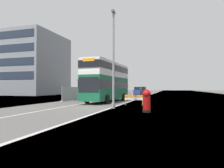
{
  "coord_description": "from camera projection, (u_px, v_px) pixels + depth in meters",
  "views": [
    {
      "loc": [
        6.62,
        -15.66,
        1.74
      ],
      "look_at": [
        0.31,
        5.27,
        2.2
      ],
      "focal_mm": 30.94,
      "sensor_mm": 36.0,
      "label": 1
    }
  ],
  "objects": [
    {
      "name": "car_oncoming_near",
      "position": [
        122.0,
        92.0,
        43.88
      ],
      "size": [
        2.02,
        4.43,
        1.93
      ],
      "color": "navy",
      "rests_on": "ground"
    },
    {
      "name": "car_receding_mid",
      "position": [
        138.0,
        91.0,
        50.45
      ],
      "size": [
        1.93,
        4.15,
        2.03
      ],
      "color": "navy",
      "rests_on": "ground"
    },
    {
      "name": "roadworks_barrier",
      "position": [
        134.0,
        99.0,
        19.57
      ],
      "size": [
        1.96,
        0.62,
        1.05
      ],
      "color": "orange",
      "rests_on": "ground"
    },
    {
      "name": "construction_site_fence",
      "position": [
        99.0,
        92.0,
        37.39
      ],
      "size": [
        0.44,
        27.4,
        1.94
      ],
      "color": "#A8AAAD",
      "rests_on": "ground"
    },
    {
      "name": "bare_tree_far_verge_near",
      "position": [
        81.0,
        86.0,
        47.27
      ],
      "size": [
        2.44,
        2.66,
        4.18
      ],
      "color": "#4C3D2D",
      "rests_on": "ground"
    },
    {
      "name": "backdrop_office_block",
      "position": [
        22.0,
        65.0,
        52.73
      ],
      "size": [
        21.16,
        15.49,
        15.83
      ],
      "color": "gray",
      "rests_on": "ground"
    },
    {
      "name": "double_decker_bus",
      "position": [
        107.0,
        81.0,
        24.65
      ],
      "size": [
        3.17,
        10.8,
        4.97
      ],
      "color": "#145638",
      "rests_on": "ground"
    },
    {
      "name": "lamppost_foreground",
      "position": [
        113.0,
        62.0,
        16.49
      ],
      "size": [
        0.29,
        0.7,
        8.41
      ],
      "color": "gray",
      "rests_on": "ground"
    },
    {
      "name": "red_pillar_postbox",
      "position": [
        147.0,
        100.0,
        13.87
      ],
      "size": [
        0.61,
        0.61,
        1.63
      ],
      "color": "black",
      "rests_on": "ground"
    },
    {
      "name": "car_receding_far",
      "position": [
        143.0,
        91.0,
        56.86
      ],
      "size": [
        1.99,
        4.14,
        2.14
      ],
      "color": "black",
      "rests_on": "ground"
    },
    {
      "name": "ground",
      "position": [
        97.0,
        108.0,
        16.85
      ],
      "size": [
        140.0,
        280.0,
        0.1
      ],
      "color": "#565451"
    }
  ]
}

